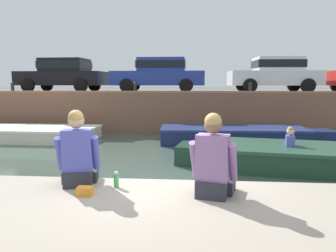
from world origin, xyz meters
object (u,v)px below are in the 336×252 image
at_px(boat_moored_west_cream, 12,133).
at_px(motorboat_passing, 311,158).
at_px(car_left_inner_blue, 160,73).
at_px(car_centre_white, 275,73).
at_px(mooring_bollard_west, 12,87).
at_px(bottle_drink, 116,180).
at_px(person_seated_left, 78,156).
at_px(person_seated_right, 213,164).
at_px(car_leftmost_black, 63,74).
at_px(mooring_bollard_east, 250,87).
at_px(boat_moored_central_navy, 240,135).
at_px(mooring_bollard_mid, 135,87).

height_order(boat_moored_west_cream, motorboat_passing, motorboat_passing).
height_order(car_left_inner_blue, car_centre_white, same).
distance_m(mooring_bollard_west, bottle_drink, 12.25).
xyz_separation_m(person_seated_left, person_seated_right, (1.69, -0.28, 0.00)).
bearing_deg(car_leftmost_black, person_seated_right, -60.82).
height_order(car_centre_white, bottle_drink, car_centre_white).
distance_m(car_left_inner_blue, bottle_drink, 11.44).
xyz_separation_m(car_left_inner_blue, person_seated_right, (1.85, -11.50, -1.37)).
bearing_deg(person_seated_right, car_centre_white, 73.76).
distance_m(car_leftmost_black, car_centre_white, 9.78).
bearing_deg(mooring_bollard_east, person_seated_right, -101.42).
relative_size(boat_moored_central_navy, motorboat_passing, 0.96).
xyz_separation_m(mooring_bollard_mid, person_seated_right, (2.77, -10.18, -0.77)).
height_order(boat_moored_central_navy, person_seated_right, person_seated_right).
relative_size(person_seated_right, bottle_drink, 4.73).
distance_m(mooring_bollard_east, person_seated_left, 10.62).
height_order(motorboat_passing, car_centre_white, car_centre_white).
bearing_deg(mooring_bollard_west, mooring_bollard_mid, 0.00).
relative_size(car_centre_white, mooring_bollard_mid, 8.96).
height_order(car_centre_white, person_seated_right, car_centre_white).
relative_size(motorboat_passing, car_centre_white, 1.60).
distance_m(car_left_inner_blue, mooring_bollard_west, 6.53).
bearing_deg(mooring_bollard_mid, boat_moored_west_cream, -152.79).
bearing_deg(boat_moored_west_cream, mooring_bollard_mid, 27.21).
bearing_deg(mooring_bollard_east, mooring_bollard_west, 180.00).
bearing_deg(person_seated_right, boat_moored_central_navy, 80.15).
bearing_deg(person_seated_left, boat_moored_west_cream, 124.99).
bearing_deg(mooring_bollard_east, mooring_bollard_mid, 180.00).
bearing_deg(boat_moored_west_cream, mooring_bollard_east, 13.64).
bearing_deg(boat_moored_central_navy, boat_moored_west_cream, -179.51).
xyz_separation_m(car_leftmost_black, mooring_bollard_mid, (3.66, -1.32, -0.61)).
xyz_separation_m(car_left_inner_blue, mooring_bollard_west, (-6.36, -1.32, -0.61)).
height_order(mooring_bollard_west, mooring_bollard_mid, same).
distance_m(boat_moored_west_cream, mooring_bollard_east, 9.55).
height_order(car_leftmost_black, mooring_bollard_west, car_leftmost_black).
xyz_separation_m(boat_moored_central_navy, mooring_bollard_west, (-9.61, 2.14, 1.68)).
height_order(boat_moored_west_cream, mooring_bollard_east, mooring_bollard_east).
bearing_deg(car_leftmost_black, mooring_bollard_east, -8.85).
distance_m(boat_moored_central_navy, car_left_inner_blue, 5.27).
height_order(car_leftmost_black, car_left_inner_blue, same).
relative_size(mooring_bollard_mid, bottle_drink, 2.18).
bearing_deg(motorboat_passing, car_leftmost_black, 142.05).
height_order(boat_moored_west_cream, mooring_bollard_mid, mooring_bollard_mid).
relative_size(boat_moored_west_cream, mooring_bollard_east, 15.58).
height_order(boat_moored_central_navy, person_seated_left, person_seated_left).
distance_m(boat_moored_west_cream, car_left_inner_blue, 6.72).
bearing_deg(bottle_drink, mooring_bollard_east, 72.01).
height_order(boat_moored_central_navy, motorboat_passing, motorboat_passing).
bearing_deg(person_seated_left, mooring_bollard_mid, 96.21).
height_order(car_leftmost_black, person_seated_left, car_leftmost_black).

